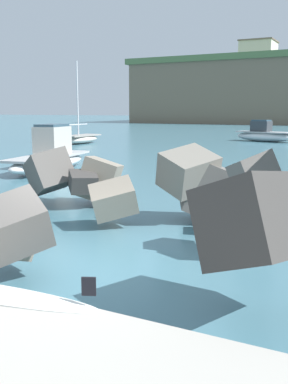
% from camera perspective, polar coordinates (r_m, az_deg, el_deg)
% --- Properties ---
extents(ground_plane, '(400.00, 400.00, 0.00)m').
position_cam_1_polar(ground_plane, '(8.45, -7.47, -9.39)').
color(ground_plane, '#42707F').
extents(breakwater_jetty, '(32.32, 7.44, 2.95)m').
position_cam_1_polar(breakwater_jetty, '(9.53, 0.13, 0.38)').
color(breakwater_jetty, '#3D3A38').
rests_on(breakwater_jetty, ground).
extents(boat_near_centre, '(1.79, 4.44, 6.82)m').
position_cam_1_polar(boat_near_centre, '(39.19, -8.00, 6.74)').
color(boat_near_centre, beige).
rests_on(boat_near_centre, ground).
extents(boat_mid_left, '(2.94, 6.25, 2.17)m').
position_cam_1_polar(boat_mid_left, '(21.86, -11.85, 4.37)').
color(boat_mid_left, white).
rests_on(boat_mid_left, ground).
extents(boat_mid_right, '(5.89, 3.22, 1.96)m').
position_cam_1_polar(boat_mid_right, '(42.69, 14.97, 7.03)').
color(boat_mid_right, white).
rests_on(boat_mid_right, ground).
extents(station_building_west, '(7.89, 8.40, 5.27)m').
position_cam_1_polar(station_building_west, '(114.56, 14.25, 16.74)').
color(station_building_west, beige).
rests_on(station_building_west, headland_bluff).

